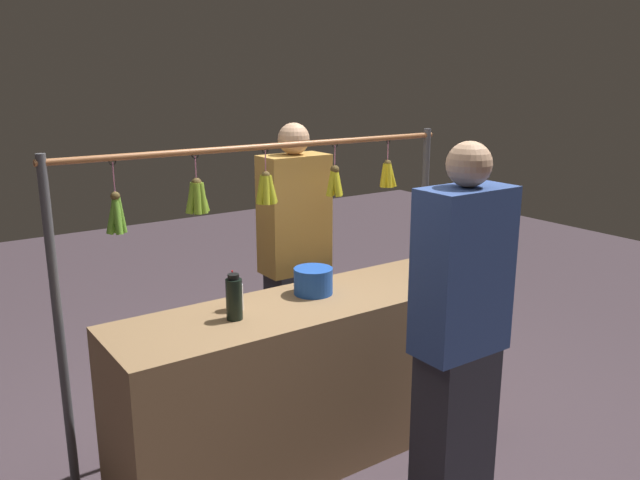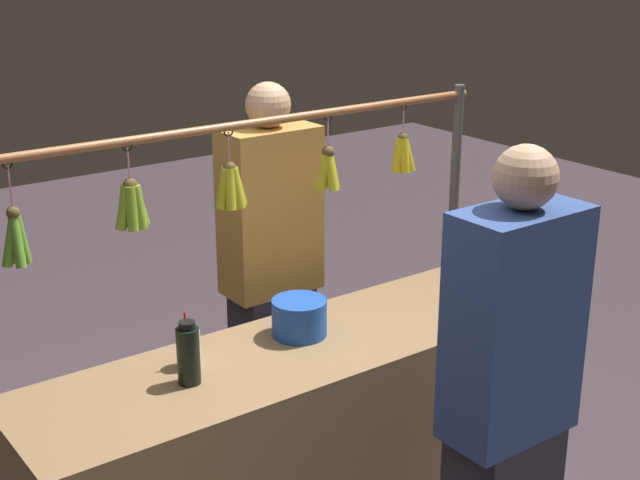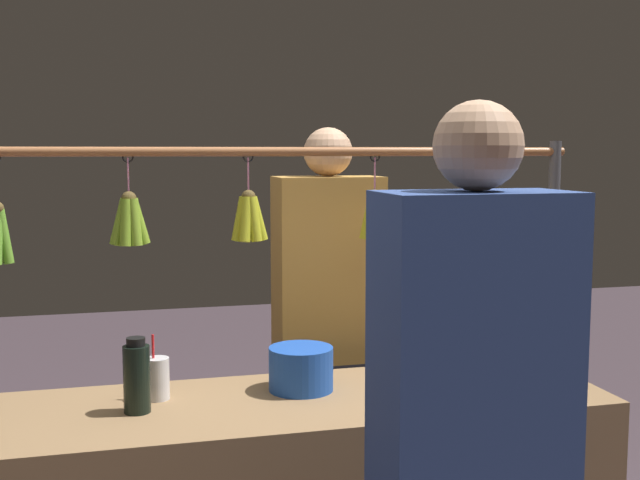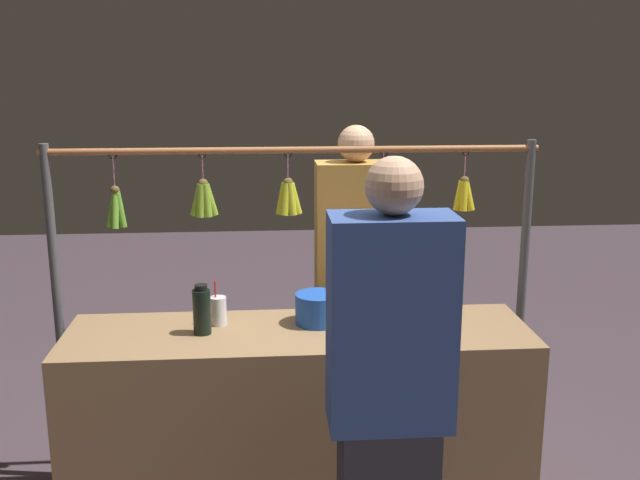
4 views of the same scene
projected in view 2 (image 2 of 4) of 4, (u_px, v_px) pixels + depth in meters
The scene contains 7 objects.
market_counter at pixel (293, 454), 3.44m from camera, with size 2.09×0.59×0.89m, color olive.
display_rack at pixel (237, 240), 3.45m from camera, with size 2.36×0.12×1.70m.
water_bottle at pixel (188, 354), 3.01m from camera, with size 0.08×0.08×0.23m.
blue_bucket at pixel (299, 317), 3.38m from camera, with size 0.21×0.21×0.14m, color blue.
drink_cup at pixel (190, 348), 3.15m from camera, with size 0.07×0.07×0.20m.
vendor_person at pixel (271, 282), 3.97m from camera, with size 0.42×0.23×1.75m.
customer_person at pixel (507, 421), 2.84m from camera, with size 0.42×0.23×1.76m.
Camera 2 is at (1.68, 2.46, 2.34)m, focal length 50.55 mm.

